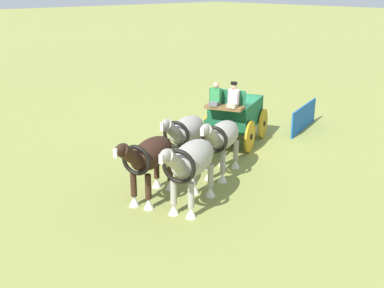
{
  "coord_description": "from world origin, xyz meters",
  "views": [
    {
      "loc": [
        13.58,
        12.25,
        6.12
      ],
      "look_at": [
        3.88,
        1.63,
        1.2
      ],
      "focal_mm": 44.07,
      "sensor_mm": 36.0,
      "label": 1
    }
  ],
  "objects_px": {
    "show_wagon": "(235,114)",
    "draft_horse_rear_off": "(186,133)",
    "draft_horse_lead_off": "(149,157)",
    "draft_horse_lead_near": "(191,162)",
    "draft_horse_rear_near": "(222,138)"
  },
  "relations": [
    {
      "from": "show_wagon",
      "to": "draft_horse_rear_off",
      "type": "distance_m",
      "value": 3.45
    },
    {
      "from": "show_wagon",
      "to": "draft_horse_lead_off",
      "type": "distance_m",
      "value": 6.03
    },
    {
      "from": "draft_horse_rear_off",
      "to": "draft_horse_lead_near",
      "type": "relative_size",
      "value": 0.96
    },
    {
      "from": "draft_horse_rear_near",
      "to": "draft_horse_lead_near",
      "type": "relative_size",
      "value": 0.94
    },
    {
      "from": "show_wagon",
      "to": "draft_horse_lead_off",
      "type": "xyz_separation_m",
      "value": [
        5.72,
        1.91,
        0.16
      ]
    },
    {
      "from": "show_wagon",
      "to": "draft_horse_rear_near",
      "type": "height_order",
      "value": "show_wagon"
    },
    {
      "from": "draft_horse_lead_off",
      "to": "show_wagon",
      "type": "bearing_deg",
      "value": -161.5
    },
    {
      "from": "draft_horse_lead_near",
      "to": "draft_horse_rear_near",
      "type": "bearing_deg",
      "value": -155.31
    },
    {
      "from": "draft_horse_rear_off",
      "to": "draft_horse_lead_off",
      "type": "height_order",
      "value": "draft_horse_lead_off"
    },
    {
      "from": "draft_horse_lead_near",
      "to": "draft_horse_lead_off",
      "type": "height_order",
      "value": "draft_horse_lead_near"
    },
    {
      "from": "show_wagon",
      "to": "draft_horse_rear_off",
      "type": "relative_size",
      "value": 1.82
    },
    {
      "from": "draft_horse_rear_near",
      "to": "show_wagon",
      "type": "bearing_deg",
      "value": -144.49
    },
    {
      "from": "draft_horse_rear_off",
      "to": "draft_horse_lead_near",
      "type": "bearing_deg",
      "value": 51.33
    },
    {
      "from": "draft_horse_rear_near",
      "to": "draft_horse_rear_off",
      "type": "height_order",
      "value": "draft_horse_rear_off"
    },
    {
      "from": "show_wagon",
      "to": "draft_horse_lead_near",
      "type": "relative_size",
      "value": 1.75
    }
  ]
}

